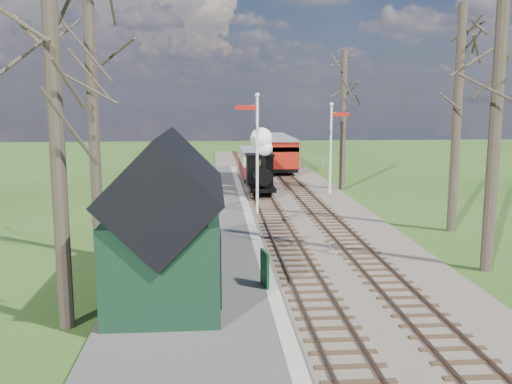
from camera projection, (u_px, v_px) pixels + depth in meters
ground at (340, 352)px, 13.44m from camera, size 140.00×140.00×0.00m
distant_hills at (245, 260)px, 79.50m from camera, size 114.40×48.00×22.02m
ballast_bed at (282, 195)px, 35.19m from camera, size 8.00×60.00×0.10m
track_near at (261, 195)px, 35.08m from camera, size 1.60×60.00×0.15m
track_far at (303, 194)px, 35.28m from camera, size 1.60×60.00×0.15m
platform at (202, 223)px, 26.94m from camera, size 5.00×44.00×0.20m
coping_strip at (250, 222)px, 27.11m from camera, size 0.40×44.00×0.21m
station_shed at (167, 224)px, 16.69m from camera, size 3.25×6.30×4.78m
semaphore_near at (256, 145)px, 28.55m from camera, size 1.22×0.24×6.22m
semaphore_far at (332, 142)px, 34.89m from camera, size 1.22×0.24×5.72m
bare_trees at (320, 117)px, 22.65m from camera, size 15.51×22.39×12.00m
fence_line at (250, 163)px, 48.81m from camera, size 12.60×0.08×1.00m
locomotive at (261, 166)px, 34.73m from camera, size 1.64×3.82×4.09m
coach at (254, 163)px, 40.78m from camera, size 1.91×6.54×2.01m
red_carriage_a at (282, 154)px, 45.63m from camera, size 2.16×5.36×2.28m
red_carriage_b at (274, 149)px, 51.04m from camera, size 2.16×5.36×2.28m
sign_board at (265, 269)px, 17.47m from camera, size 0.22×0.76×1.12m
bench at (202, 274)px, 17.52m from camera, size 0.63×1.41×0.78m
person at (214, 279)px, 15.77m from camera, size 0.52×0.64×1.52m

